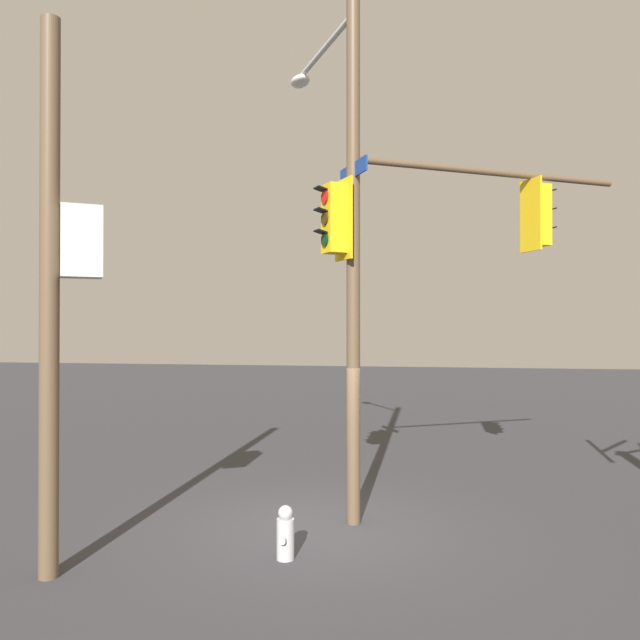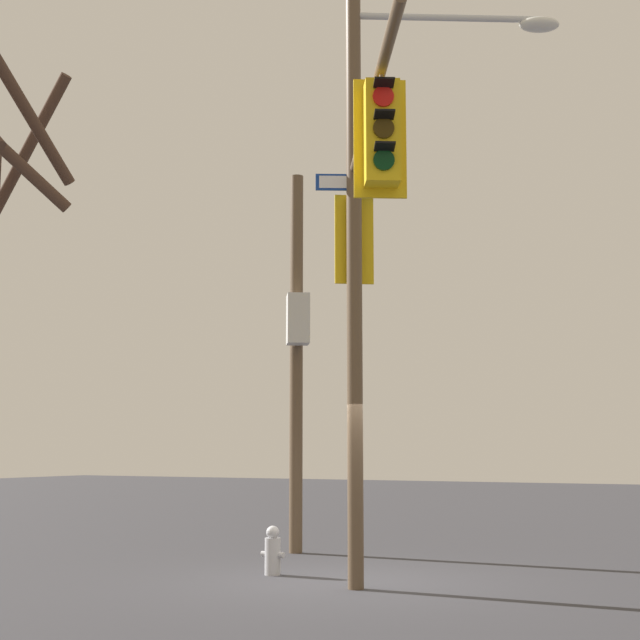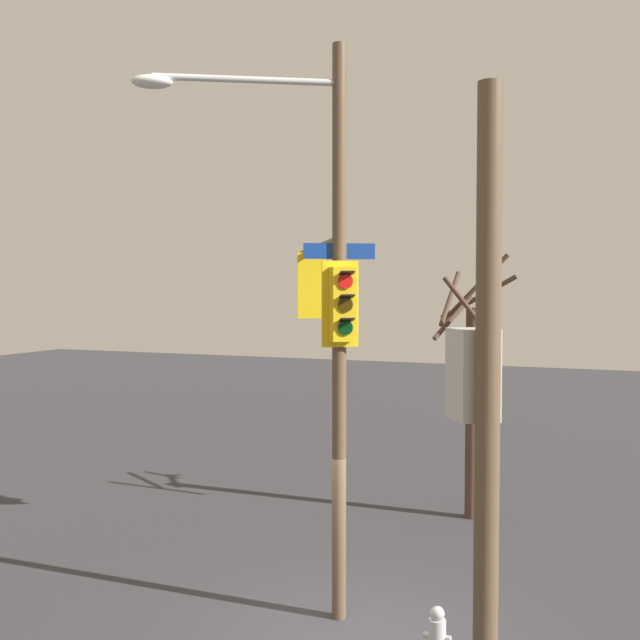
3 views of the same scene
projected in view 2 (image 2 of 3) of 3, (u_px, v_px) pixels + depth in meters
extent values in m
plane|color=#353439|center=(348.00, 583.00, 13.28)|extent=(80.00, 80.00, 0.00)
cylinder|color=brown|center=(354.00, 270.00, 13.30)|extent=(0.22, 0.22, 8.80)
cylinder|color=silver|center=(446.00, 18.00, 13.88)|extent=(2.46, 1.47, 0.10)
ellipsoid|color=silver|center=(539.00, 25.00, 13.93)|extent=(0.70, 0.61, 0.20)
cylinder|color=brown|center=(372.00, 104.00, 10.90)|extent=(2.71, 4.61, 0.12)
cube|color=yellow|center=(382.00, 133.00, 9.82)|extent=(0.46, 0.44, 1.10)
cube|color=yellow|center=(380.00, 139.00, 9.99)|extent=(0.50, 0.32, 1.30)
cylinder|color=red|center=(383.00, 96.00, 9.70)|extent=(0.21, 0.14, 0.22)
cube|color=black|center=(384.00, 82.00, 9.65)|extent=(0.26, 0.24, 0.06)
cylinder|color=#352504|center=(384.00, 128.00, 9.66)|extent=(0.21, 0.14, 0.22)
cube|color=black|center=(384.00, 114.00, 9.60)|extent=(0.26, 0.24, 0.06)
cylinder|color=black|center=(384.00, 160.00, 9.61)|extent=(0.21, 0.14, 0.22)
cube|color=black|center=(385.00, 146.00, 9.55)|extent=(0.26, 0.24, 0.06)
cylinder|color=brown|center=(381.00, 76.00, 9.91)|extent=(0.04, 0.04, 0.15)
cube|color=yellow|center=(352.00, 242.00, 13.69)|extent=(0.47, 0.45, 1.10)
cube|color=yellow|center=(354.00, 239.00, 13.53)|extent=(0.49, 0.35, 1.30)
cylinder|color=red|center=(351.00, 222.00, 13.90)|extent=(0.20, 0.15, 0.22)
cube|color=black|center=(350.00, 215.00, 13.99)|extent=(0.26, 0.25, 0.06)
cylinder|color=#352504|center=(351.00, 244.00, 13.85)|extent=(0.20, 0.15, 0.22)
cube|color=black|center=(350.00, 238.00, 13.94)|extent=(0.26, 0.25, 0.06)
cylinder|color=black|center=(351.00, 267.00, 13.81)|extent=(0.20, 0.15, 0.22)
cube|color=black|center=(350.00, 260.00, 13.90)|extent=(0.26, 0.25, 0.06)
cube|color=navy|center=(354.00, 182.00, 13.47)|extent=(0.97, 0.56, 0.24)
cube|color=white|center=(354.00, 182.00, 13.46)|extent=(0.88, 0.49, 0.18)
cylinder|color=brown|center=(296.00, 359.00, 17.57)|extent=(0.24, 0.24, 7.08)
cube|color=silver|center=(298.00, 319.00, 17.30)|extent=(0.62, 0.65, 0.92)
cylinder|color=#B2B2B7|center=(273.00, 556.00, 14.15)|extent=(0.24, 0.24, 0.55)
sphere|color=#B2B2B7|center=(273.00, 532.00, 14.20)|extent=(0.20, 0.20, 0.20)
cylinder|color=#B2B2B7|center=(265.00, 554.00, 14.22)|extent=(0.10, 0.09, 0.09)
cylinder|color=#B2B2B7|center=(281.00, 555.00, 14.09)|extent=(0.10, 0.09, 0.09)
cylinder|color=#4B3529|center=(23.00, 105.00, 8.23)|extent=(0.27, 1.16, 1.23)
cylinder|color=#4B3529|center=(29.00, 147.00, 8.93)|extent=(1.07, 0.23, 1.26)
cylinder|color=#4B3529|center=(0.00, 146.00, 7.99)|extent=(0.72, 1.14, 1.00)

